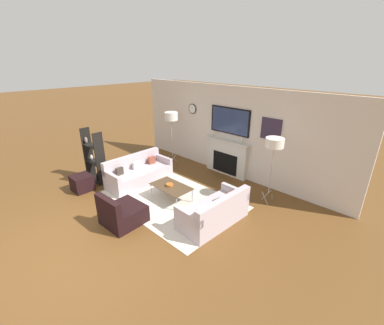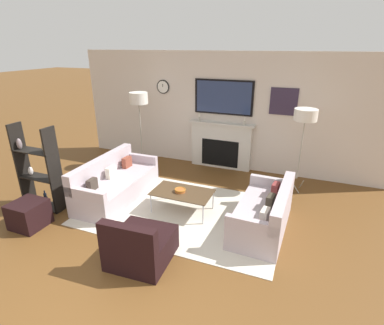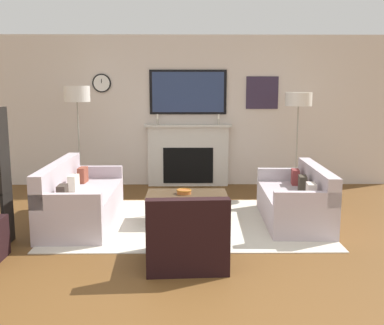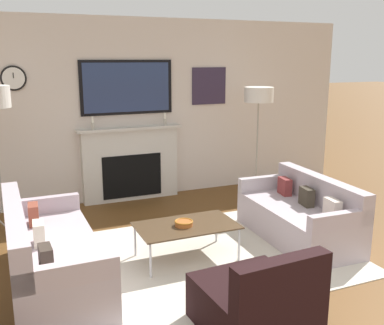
{
  "view_description": "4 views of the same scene",
  "coord_description": "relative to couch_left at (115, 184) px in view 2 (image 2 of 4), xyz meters",
  "views": [
    {
      "loc": [
        4.42,
        -1.25,
        3.41
      ],
      "look_at": [
        0.31,
        2.99,
        1.01
      ],
      "focal_mm": 24.0,
      "sensor_mm": 36.0,
      "label": 1
    },
    {
      "loc": [
        1.89,
        -1.77,
        2.83
      ],
      "look_at": [
        -0.06,
        3.12,
        0.74
      ],
      "focal_mm": 28.0,
      "sensor_mm": 36.0,
      "label": 2
    },
    {
      "loc": [
        -0.02,
        -3.22,
        1.77
      ],
      "look_at": [
        0.05,
        2.66,
        0.79
      ],
      "focal_mm": 42.0,
      "sensor_mm": 36.0,
      "label": 3
    },
    {
      "loc": [
        -1.72,
        -1.59,
        2.12
      ],
      "look_at": [
        0.33,
        3.24,
        0.89
      ],
      "focal_mm": 42.0,
      "sensor_mm": 36.0,
      "label": 4
    }
  ],
  "objects": [
    {
      "name": "shelf_unit",
      "position": [
        -1.02,
        -0.79,
        0.46
      ],
      "size": [
        0.8,
        0.28,
        1.56
      ],
      "color": "black",
      "rests_on": "ground_plane"
    },
    {
      "name": "armchair",
      "position": [
        1.41,
        -1.43,
        -0.04
      ],
      "size": [
        0.83,
        0.87,
        0.75
      ],
      "color": "black",
      "rests_on": "ground_plane"
    },
    {
      "name": "floor_lamp_right",
      "position": [
        3.26,
        1.67,
        1.27
      ],
      "size": [
        0.43,
        0.43,
        1.7
      ],
      "color": "#9E998E",
      "rests_on": "ground_plane"
    },
    {
      "name": "couch_left",
      "position": [
        0.0,
        0.0,
        0.0
      ],
      "size": [
        0.83,
        1.89,
        0.81
      ],
      "color": "#B8A9B0",
      "rests_on": "ground_plane"
    },
    {
      "name": "area_rug",
      "position": [
        1.44,
        0.0,
        -0.28
      ],
      "size": [
        3.48,
        2.31,
        0.01
      ],
      "color": "beige",
      "rests_on": "ground_plane"
    },
    {
      "name": "coffee_table",
      "position": [
        1.41,
        0.02,
        0.08
      ],
      "size": [
        1.06,
        0.62,
        0.39
      ],
      "color": "#4C3823",
      "rests_on": "ground_plane"
    },
    {
      "name": "fireplace_wall",
      "position": [
        1.44,
        2.4,
        0.95
      ],
      "size": [
        7.43,
        0.28,
        2.7
      ],
      "color": "beige",
      "rests_on": "ground_plane"
    },
    {
      "name": "decorative_bowl",
      "position": [
        1.38,
        0.0,
        0.13
      ],
      "size": [
        0.2,
        0.2,
        0.06
      ],
      "color": "#B35E27",
      "rests_on": "coffee_table"
    },
    {
      "name": "floor_lamp_left",
      "position": [
        -0.38,
        1.67,
        1.36
      ],
      "size": [
        0.42,
        0.42,
        1.81
      ],
      "color": "#9E998E",
      "rests_on": "ground_plane"
    },
    {
      "name": "ottoman",
      "position": [
        -0.75,
        -1.36,
        -0.07
      ],
      "size": [
        0.51,
        0.51,
        0.44
      ],
      "color": "black",
      "rests_on": "ground_plane"
    },
    {
      "name": "couch_right",
      "position": [
        2.87,
        -0.0,
        -0.01
      ],
      "size": [
        0.82,
        1.65,
        0.75
      ],
      "color": "#B8A9B0",
      "rests_on": "ground_plane"
    }
  ]
}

